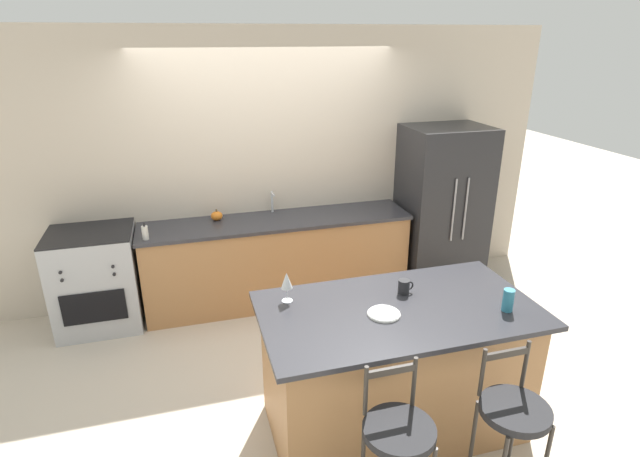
{
  "coord_description": "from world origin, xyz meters",
  "views": [
    {
      "loc": [
        -0.86,
        -4.25,
        2.61
      ],
      "look_at": [
        0.16,
        -0.66,
        1.15
      ],
      "focal_mm": 28.0,
      "sensor_mm": 36.0,
      "label": 1
    }
  ],
  "objects": [
    {
      "name": "wall_back",
      "position": [
        0.0,
        0.66,
        1.35
      ],
      "size": [
        6.0,
        0.07,
        2.7
      ],
      "color": "beige",
      "rests_on": "ground_plane"
    },
    {
      "name": "tumbler_cup",
      "position": [
        1.06,
        -1.89,
        1.03
      ],
      "size": [
        0.07,
        0.07,
        0.15
      ],
      "color": "teal",
      "rests_on": "kitchen_island"
    },
    {
      "name": "bar_stool_far",
      "position": [
        0.74,
        -2.47,
        0.6
      ],
      "size": [
        0.38,
        0.38,
        1.04
      ],
      "color": "#332D28",
      "rests_on": "ground_plane"
    },
    {
      "name": "back_counter",
      "position": [
        0.0,
        0.36,
        0.45
      ],
      "size": [
        2.68,
        0.64,
        0.89
      ],
      "color": "#A87547",
      "rests_on": "ground_plane"
    },
    {
      "name": "dinner_plate",
      "position": [
        0.28,
        -1.72,
        0.96
      ],
      "size": [
        0.21,
        0.21,
        0.02
      ],
      "color": "white",
      "rests_on": "kitchen_island"
    },
    {
      "name": "coffee_mug",
      "position": [
        0.52,
        -1.5,
        1.0
      ],
      "size": [
        0.11,
        0.08,
        0.1
      ],
      "color": "#232326",
      "rests_on": "kitchen_island"
    },
    {
      "name": "pumpkin_decoration",
      "position": [
        -0.57,
        0.47,
        0.94
      ],
      "size": [
        0.11,
        0.11,
        0.11
      ],
      "color": "orange",
      "rests_on": "back_counter"
    },
    {
      "name": "oven_range",
      "position": [
        -1.73,
        0.32,
        0.47
      ],
      "size": [
        0.74,
        0.65,
        0.95
      ],
      "color": "#ADAFB5",
      "rests_on": "ground_plane"
    },
    {
      "name": "ground_plane",
      "position": [
        0.0,
        0.0,
        0.0
      ],
      "size": [
        18.0,
        18.0,
        0.0
      ],
      "primitive_type": "plane",
      "color": "beige"
    },
    {
      "name": "wine_glass",
      "position": [
        -0.27,
        -1.38,
        1.1
      ],
      "size": [
        0.08,
        0.08,
        0.21
      ],
      "color": "white",
      "rests_on": "kitchen_island"
    },
    {
      "name": "sink_faucet",
      "position": [
        0.0,
        0.55,
        1.03
      ],
      "size": [
        0.02,
        0.13,
        0.22
      ],
      "color": "#ADAFB5",
      "rests_on": "back_counter"
    },
    {
      "name": "bar_stool_near",
      "position": [
        0.07,
        -2.43,
        0.6
      ],
      "size": [
        0.38,
        0.38,
        1.04
      ],
      "color": "#332D28",
      "rests_on": "ground_plane"
    },
    {
      "name": "kitchen_island",
      "position": [
        0.41,
        -1.67,
        0.48
      ],
      "size": [
        1.81,
        0.98,
        0.95
      ],
      "color": "#A87547",
      "rests_on": "ground_plane"
    },
    {
      "name": "soap_bottle",
      "position": [
        -1.23,
        0.15,
        0.96
      ],
      "size": [
        0.06,
        0.06,
        0.16
      ],
      "color": "silver",
      "rests_on": "back_counter"
    },
    {
      "name": "refrigerator",
      "position": [
        1.8,
        0.3,
        0.87
      ],
      "size": [
        0.85,
        0.71,
        1.73
      ],
      "color": "#232326",
      "rests_on": "ground_plane"
    }
  ]
}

